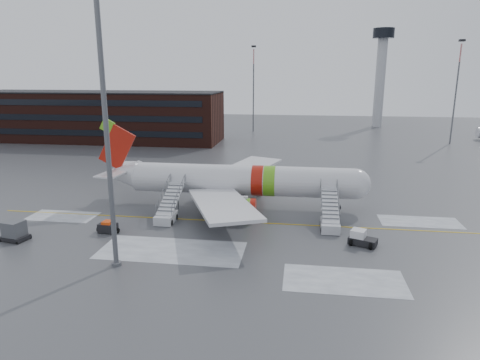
% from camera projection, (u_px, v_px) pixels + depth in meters
% --- Properties ---
extents(ground, '(260.00, 260.00, 0.00)m').
position_uv_depth(ground, '(246.00, 219.00, 50.26)').
color(ground, '#494C4F').
rests_on(ground, ground).
extents(airliner, '(35.03, 32.97, 11.18)m').
position_uv_depth(airliner, '(235.00, 180.00, 54.49)').
color(airliner, silver).
rests_on(airliner, ground).
extents(airstair_fwd, '(2.05, 7.70, 3.48)m').
position_uv_depth(airstair_fwd, '(330.00, 219.00, 47.18)').
color(airstair_fwd, silver).
rests_on(airstair_fwd, ground).
extents(airstair_aft, '(2.05, 7.70, 3.48)m').
position_uv_depth(airstair_aft, '(168.00, 211.00, 49.74)').
color(airstair_aft, silver).
rests_on(airstair_aft, ground).
extents(pushback_tug, '(3.03, 2.70, 1.54)m').
position_uv_depth(pushback_tug, '(361.00, 238.00, 42.67)').
color(pushback_tug, black).
rests_on(pushback_tug, ground).
extents(uld_container, '(2.80, 2.27, 2.04)m').
position_uv_depth(uld_container, '(14.00, 231.00, 43.83)').
color(uld_container, black).
rests_on(uld_container, ground).
extents(baggage_tractor, '(2.54, 1.32, 1.29)m').
position_uv_depth(baggage_tractor, '(108.00, 228.00, 46.02)').
color(baggage_tractor, black).
rests_on(baggage_tractor, ground).
extents(light_mast_near, '(1.20, 1.20, 28.16)m').
position_uv_depth(light_mast_near, '(104.00, 101.00, 34.75)').
color(light_mast_near, '#595B60').
rests_on(light_mast_near, ground).
extents(terminal_building, '(62.00, 16.11, 12.30)m').
position_uv_depth(terminal_building, '(97.00, 116.00, 107.74)').
color(terminal_building, '#3F1E16').
rests_on(terminal_building, ground).
extents(control_tower, '(6.40, 6.40, 30.00)m').
position_uv_depth(control_tower, '(381.00, 66.00, 132.78)').
color(control_tower, '#B2B5BA').
rests_on(control_tower, ground).
extents(light_mast_far_ne, '(1.20, 1.20, 24.25)m').
position_uv_depth(light_mast_far_ne, '(457.00, 86.00, 100.64)').
color(light_mast_far_ne, '#595B60').
rests_on(light_mast_far_ne, ground).
extents(light_mast_far_n, '(1.20, 1.20, 24.25)m').
position_uv_depth(light_mast_far_n, '(253.00, 83.00, 122.88)').
color(light_mast_far_n, '#595B60').
rests_on(light_mast_far_n, ground).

